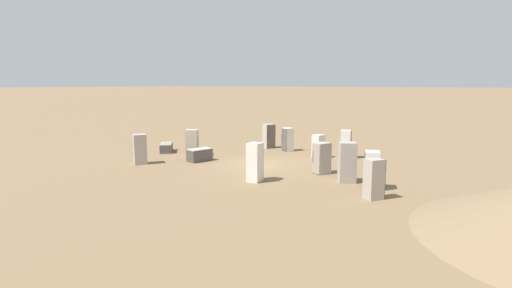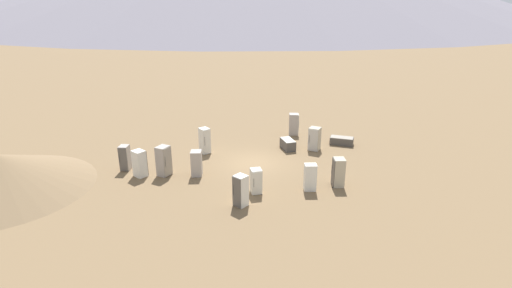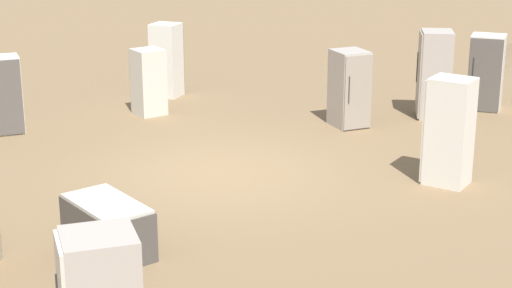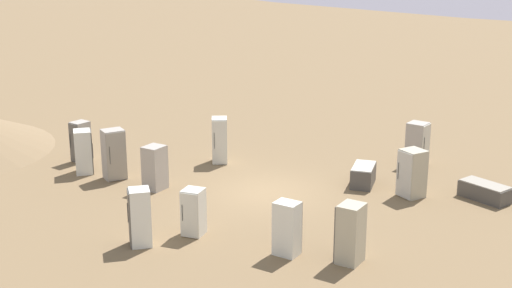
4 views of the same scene
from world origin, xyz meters
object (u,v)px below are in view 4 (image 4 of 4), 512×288
object	(u,v)px
discarded_fridge_1	(114,154)
discarded_fridge_6	(485,191)
discarded_fridge_9	(155,168)
discarded_fridge_11	(412,173)
discarded_fridge_0	(220,140)
discarded_fridge_12	(81,142)
discarded_fridge_8	(363,175)
discarded_fridge_5	(287,228)
discarded_fridge_7	(193,212)
discarded_fridge_4	(350,234)
discarded_fridge_10	(417,144)
discarded_fridge_3	(84,152)
discarded_fridge_2	(140,217)

from	to	relation	value
discarded_fridge_1	discarded_fridge_6	distance (m)	13.60
discarded_fridge_9	discarded_fridge_11	bearing A→B (deg)	26.85
discarded_fridge_0	discarded_fridge_6	size ratio (longest dim) A/B	1.03
discarded_fridge_12	discarded_fridge_8	bearing A→B (deg)	-156.70
discarded_fridge_5	discarded_fridge_7	xyz separation A→B (m)	(-2.91, 1.24, -0.07)
discarded_fridge_0	discarded_fridge_6	xyz separation A→B (m)	(9.75, -3.64, -0.64)
discarded_fridge_4	discarded_fridge_11	bearing A→B (deg)	3.90
discarded_fridge_12	discarded_fridge_1	bearing A→B (deg)	167.24
discarded_fridge_7	discarded_fridge_0	bearing A→B (deg)	-73.13
discarded_fridge_9	discarded_fridge_12	xyz separation A→B (m)	(-3.70, 3.13, 0.01)
discarded_fridge_0	discarded_fridge_8	xyz separation A→B (m)	(5.62, -2.38, -0.56)
discarded_fridge_0	discarded_fridge_5	distance (m)	9.04
discarded_fridge_0	discarded_fridge_10	distance (m)	7.96
discarded_fridge_0	discarded_fridge_10	xyz separation A→B (m)	(7.96, 0.19, -0.06)
discarded_fridge_0	discarded_fridge_3	size ratio (longest dim) A/B	1.09
discarded_fridge_1	discarded_fridge_8	bearing A→B (deg)	146.21
discarded_fridge_0	discarded_fridge_1	bearing A→B (deg)	24.47
discarded_fridge_11	discarded_fridge_3	bearing A→B (deg)	47.27
discarded_fridge_8	discarded_fridge_10	world-z (taller)	discarded_fridge_10
discarded_fridge_2	discarded_fridge_10	distance (m)	12.60
discarded_fridge_7	discarded_fridge_8	world-z (taller)	discarded_fridge_7
discarded_fridge_3	discarded_fridge_11	bearing A→B (deg)	62.49
discarded_fridge_4	discarded_fridge_5	world-z (taller)	discarded_fridge_4
discarded_fridge_1	discarded_fridge_3	size ratio (longest dim) A/B	1.12
discarded_fridge_0	discarded_fridge_12	bearing A→B (deg)	-4.70
discarded_fridge_9	discarded_fridge_12	size ratio (longest dim) A/B	0.98
discarded_fridge_4	discarded_fridge_9	bearing A→B (deg)	78.24
discarded_fridge_10	discarded_fridge_12	world-z (taller)	discarded_fridge_10
discarded_fridge_3	discarded_fridge_11	distance (m)	12.47
discarded_fridge_3	discarded_fridge_12	distance (m)	1.59
discarded_fridge_5	discarded_fridge_6	size ratio (longest dim) A/B	0.89
discarded_fridge_2	discarded_fridge_8	size ratio (longest dim) A/B	1.12
discarded_fridge_0	discarded_fridge_4	world-z (taller)	discarded_fridge_0
discarded_fridge_2	discarded_fridge_4	bearing A→B (deg)	-114.50
discarded_fridge_2	discarded_fridge_5	bearing A→B (deg)	-112.08
discarded_fridge_6	discarded_fridge_8	xyz separation A→B (m)	(-4.13, 1.26, 0.08)
discarded_fridge_3	discarded_fridge_10	distance (m)	13.21
discarded_fridge_1	discarded_fridge_12	xyz separation A→B (m)	(-1.93, 2.08, -0.13)
discarded_fridge_0	discarded_fridge_5	world-z (taller)	discarded_fridge_0
discarded_fridge_5	discarded_fridge_7	bearing A→B (deg)	-174.23
discarded_fridge_6	discarded_fridge_4	bearing A→B (deg)	-175.47
discarded_fridge_0	discarded_fridge_9	world-z (taller)	discarded_fridge_0
discarded_fridge_8	discarded_fridge_9	world-z (taller)	discarded_fridge_9
discarded_fridge_12	discarded_fridge_5	bearing A→B (deg)	170.17
discarded_fridge_10	discarded_fridge_11	bearing A→B (deg)	21.63
discarded_fridge_8	discarded_fridge_11	distance (m)	2.00
discarded_fridge_11	discarded_fridge_1	bearing A→B (deg)	49.30
discarded_fridge_0	discarded_fridge_8	world-z (taller)	discarded_fridge_0
discarded_fridge_2	discarded_fridge_3	world-z (taller)	discarded_fridge_2
discarded_fridge_4	discarded_fridge_2	bearing A→B (deg)	111.29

